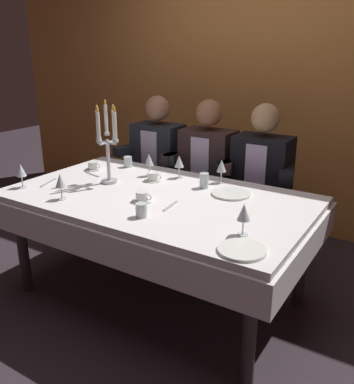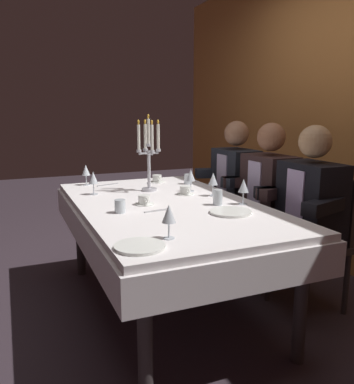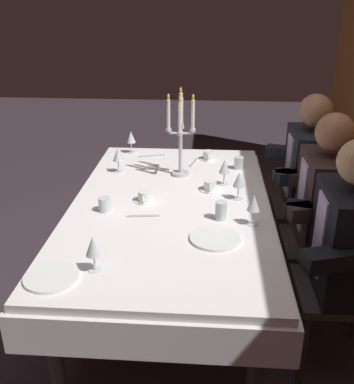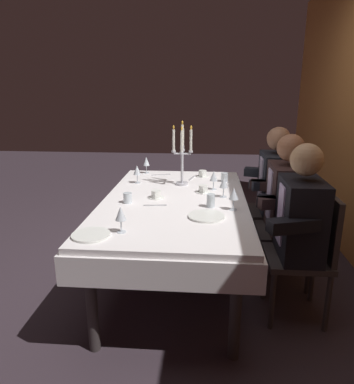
{
  "view_description": "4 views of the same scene",
  "coord_description": "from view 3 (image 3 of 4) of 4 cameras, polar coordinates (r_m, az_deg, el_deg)",
  "views": [
    {
      "loc": [
        1.42,
        -2.03,
        1.62
      ],
      "look_at": [
        0.15,
        -0.01,
        0.79
      ],
      "focal_mm": 38.95,
      "sensor_mm": 36.0,
      "label": 1
    },
    {
      "loc": [
        2.4,
        -0.94,
        1.34
      ],
      "look_at": [
        0.04,
        0.06,
        0.82
      ],
      "focal_mm": 38.06,
      "sensor_mm": 36.0,
      "label": 2
    },
    {
      "loc": [
        2.28,
        0.2,
        1.82
      ],
      "look_at": [
        0.09,
        0.04,
        0.85
      ],
      "focal_mm": 42.09,
      "sensor_mm": 36.0,
      "label": 3
    },
    {
      "loc": [
        2.68,
        0.24,
        1.59
      ],
      "look_at": [
        -0.02,
        0.02,
        0.79
      ],
      "focal_mm": 33.86,
      "sensor_mm": 36.0,
      "label": 4
    }
  ],
  "objects": [
    {
      "name": "fork_2",
      "position": [
        2.38,
        -4.32,
        -3.05
      ],
      "size": [
        0.04,
        0.17,
        0.01
      ],
      "primitive_type": "cube",
      "rotation": [
        0.0,
        0.0,
        1.67
      ],
      "color": "#B7B7BC",
      "rests_on": "dining_table"
    },
    {
      "name": "seated_diner_0",
      "position": [
        3.15,
        16.4,
        2.82
      ],
      "size": [
        0.63,
        0.48,
        1.24
      ],
      "color": "#322B2B",
      "rests_on": "ground_plane"
    },
    {
      "name": "wine_glass_0",
      "position": [
        2.74,
        6.04,
        3.18
      ],
      "size": [
        0.07,
        0.07,
        0.16
      ],
      "color": "silver",
      "rests_on": "dining_table"
    },
    {
      "name": "dinner_plate_1",
      "position": [
        1.96,
        -15.64,
        -10.33
      ],
      "size": [
        0.23,
        0.23,
        0.01
      ],
      "primitive_type": "cylinder",
      "color": "white",
      "rests_on": "dining_table"
    },
    {
      "name": "wine_glass_1",
      "position": [
        3.31,
        -5.85,
        6.86
      ],
      "size": [
        0.07,
        0.07,
        0.16
      ],
      "color": "silver",
      "rests_on": "dining_table"
    },
    {
      "name": "dinner_plate_0",
      "position": [
        2.17,
        4.87,
        -5.82
      ],
      "size": [
        0.25,
        0.25,
        0.01
      ],
      "primitive_type": "cylinder",
      "color": "white",
      "rests_on": "dining_table"
    },
    {
      "name": "water_tumbler_2",
      "position": [
        2.45,
        -9.17,
        -1.58
      ],
      "size": [
        0.06,
        0.06,
        0.08
      ],
      "primitive_type": "cylinder",
      "color": "silver",
      "rests_on": "dining_table"
    },
    {
      "name": "fork_0",
      "position": [
        3.12,
        2.12,
        3.76
      ],
      "size": [
        0.17,
        0.06,
        0.01
      ],
      "primitive_type": "cube",
      "rotation": [
        0.0,
        0.0,
        -0.25
      ],
      "color": "#B7B7BC",
      "rests_on": "dining_table"
    },
    {
      "name": "coffee_cup_2",
      "position": [
        2.68,
        4.21,
        0.77
      ],
      "size": [
        0.13,
        0.12,
        0.06
      ],
      "color": "white",
      "rests_on": "dining_table"
    },
    {
      "name": "seated_diner_1",
      "position": [
        2.71,
        18.35,
        -0.92
      ],
      "size": [
        0.63,
        0.48,
        1.24
      ],
      "color": "#322B2B",
      "rests_on": "ground_plane"
    },
    {
      "name": "wine_glass_2",
      "position": [
        1.91,
        -10.58,
        -6.84
      ],
      "size": [
        0.07,
        0.07,
        0.16
      ],
      "color": "silver",
      "rests_on": "dining_table"
    },
    {
      "name": "water_tumbler_1",
      "position": [
        3.03,
        7.84,
        3.67
      ],
      "size": [
        0.06,
        0.06,
        0.08
      ],
      "primitive_type": "cylinder",
      "color": "silver",
      "rests_on": "dining_table"
    },
    {
      "name": "wine_glass_3",
      "position": [
        2.95,
        -7.49,
        4.63
      ],
      "size": [
        0.07,
        0.07,
        0.16
      ],
      "color": "silver",
      "rests_on": "dining_table"
    },
    {
      "name": "candelabra",
      "position": [
        2.83,
        0.46,
        7.18
      ],
      "size": [
        0.19,
        0.19,
        0.56
      ],
      "color": "silver",
      "rests_on": "dining_table"
    },
    {
      "name": "knife_1",
      "position": [
        3.26,
        -3.25,
        4.58
      ],
      "size": [
        0.07,
        0.19,
        0.01
      ],
      "primitive_type": "cube",
      "rotation": [
        0.0,
        0.0,
        1.87
      ],
      "color": "#B7B7BC",
      "rests_on": "dining_table"
    },
    {
      "name": "ground_plane",
      "position": [
        2.92,
        -0.77,
        -14.6
      ],
      "size": [
        12.0,
        12.0,
        0.0
      ],
      "primitive_type": "plane",
      "color": "#32282F"
    },
    {
      "name": "water_tumbler_0",
      "position": [
        2.34,
        5.59,
        -2.35
      ],
      "size": [
        0.06,
        0.06,
        0.1
      ],
      "primitive_type": "cylinder",
      "color": "silver",
      "rests_on": "dining_table"
    },
    {
      "name": "coffee_cup_1",
      "position": [
        3.19,
        4.0,
        4.62
      ],
      "size": [
        0.13,
        0.12,
        0.06
      ],
      "color": "white",
      "rests_on": "dining_table"
    },
    {
      "name": "wine_glass_4",
      "position": [
        2.55,
        7.85,
        1.5
      ],
      "size": [
        0.07,
        0.07,
        0.16
      ],
      "color": "silver",
      "rests_on": "dining_table"
    },
    {
      "name": "coffee_cup_0",
      "position": [
        2.54,
        -4.13,
        -0.6
      ],
      "size": [
        0.13,
        0.12,
        0.06
      ],
      "color": "white",
      "rests_on": "dining_table"
    },
    {
      "name": "seated_diner_2",
      "position": [
        2.31,
        20.88,
        -5.75
      ],
      "size": [
        0.63,
        0.48,
        1.24
      ],
      "color": "#322B2B",
      "rests_on": "ground_plane"
    },
    {
      "name": "wine_glass_5",
      "position": [
        2.28,
        9.69,
        -1.49
      ],
      "size": [
        0.07,
        0.07,
        0.16
      ],
      "color": "silver",
      "rests_on": "dining_table"
    },
    {
      "name": "dining_table",
      "position": [
        2.58,
        -0.85,
        -3.74
      ],
      "size": [
        1.94,
        1.14,
        0.74
      ],
      "color": "white",
      "rests_on": "ground_plane"
    }
  ]
}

